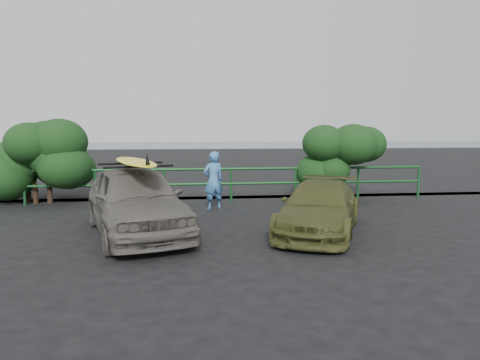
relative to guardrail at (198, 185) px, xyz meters
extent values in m
plane|color=black|center=(0.00, -5.00, -0.52)|extent=(80.00, 80.00, 0.00)
plane|color=slate|center=(0.00, 55.00, -0.52)|extent=(200.00, 200.00, 0.00)
imported|color=#615C56|center=(-1.32, -3.86, 0.20)|extent=(2.92, 4.54, 1.44)
imported|color=#454920|center=(2.53, -4.10, 0.02)|extent=(2.90, 3.98, 1.07)
imported|color=#4182C3|center=(0.41, -1.15, 0.27)|extent=(0.68, 0.57, 1.59)
ellipsoid|color=yellow|center=(-1.32, -3.86, 1.01)|extent=(1.51, 3.04, 0.09)
camera|label=1|loc=(-0.12, -12.81, 1.67)|focal=32.00mm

